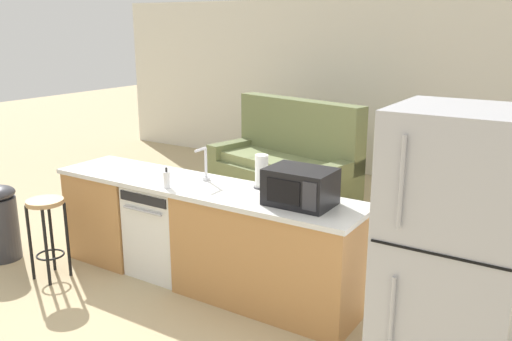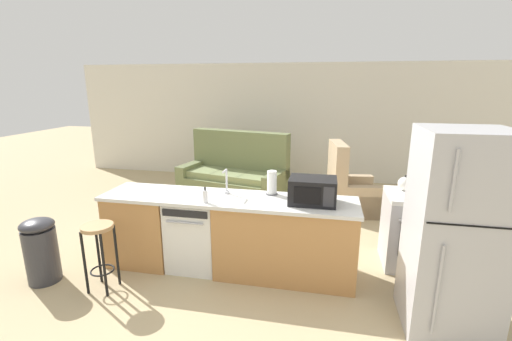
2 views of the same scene
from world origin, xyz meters
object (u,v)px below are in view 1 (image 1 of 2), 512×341
Objects in this scene: refrigerator at (450,269)px; soap_bottle at (167,180)px; couch at (287,167)px; armchair at (442,204)px; microwave at (300,187)px; paper_towel_roll at (262,172)px; kettle at (469,194)px; bar_stool at (47,222)px; stove_range at (481,270)px; dishwasher at (168,228)px; trash_bin at (0,222)px.

refrigerator is 10.28× the size of soap_bottle.
refrigerator reaches higher than couch.
couch reaches higher than armchair.
armchair is at bearing 76.89° from microwave.
paper_towel_roll is 1.38× the size of kettle.
armchair reaches higher than bar_stool.
stove_range is 3.49m from couch.
microwave is at bearing 156.19° from refrigerator.
couch is 1.79× the size of armchair.
couch reaches higher than kettle.
kettle is at bearing 22.20° from soap_bottle.
refrigerator reaches higher than kettle.
kettle reaches higher than bar_stool.
microwave is 0.52m from paper_towel_roll.
microwave is at bearing -156.14° from stove_range.
couch is at bearing 79.88° from bar_stool.
dishwasher is 2.95m from armchair.
microwave is 1.77× the size of paper_towel_roll.
armchair is at bearing 112.58° from stove_range.
couch is at bearing 170.67° from armchair.
paper_towel_roll reaches higher than bar_stool.
refrigerator reaches higher than microwave.
armchair reaches higher than kettle.
stove_range is 2.56m from soap_bottle.
stove_range is 0.42× the size of couch.
stove_range reaches higher than trash_bin.
paper_towel_roll is at bearing -65.45° from couch.
trash_bin is at bearing -156.71° from dishwasher.
bar_stool is (-0.80, -0.68, 0.11)m from dishwasher.
bar_stool is at bearing -177.83° from refrigerator.
dishwasher is 2.59m from kettle.
refrigerator is at bearing -23.81° from microwave.
soap_bottle is 3.06m from armchair.
bar_stool is 1.00× the size of trash_bin.
paper_towel_roll is at bearing -163.19° from kettle.
armchair is (2.10, -0.35, -0.04)m from couch.
armchair is (1.89, 2.27, -0.07)m from dishwasher.
dishwasher is 4.10× the size of kettle.
microwave reaches higher than soap_bottle.
bar_stool is at bearing -152.21° from paper_towel_roll.
dishwasher is 1.14× the size of bar_stool.
soap_bottle is at bearing -45.55° from dishwasher.
dishwasher is 2.70m from refrigerator.
armchair is at bearing 109.07° from kettle.
dishwasher is 0.70× the size of armchair.
couch is (1.34, 3.28, 0.02)m from trash_bin.
soap_bottle is at bearing -81.25° from couch.
paper_towel_roll is (-1.72, 0.76, 0.13)m from refrigerator.
microwave is 1.16m from soap_bottle.
paper_towel_roll reaches higher than soap_bottle.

